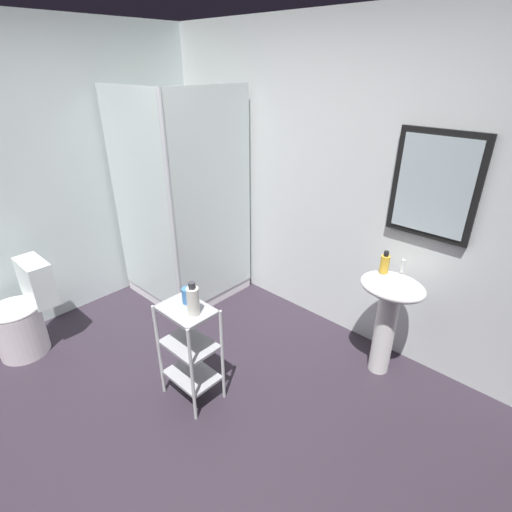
{
  "coord_description": "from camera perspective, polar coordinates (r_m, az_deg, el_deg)",
  "views": [
    {
      "loc": [
        1.65,
        -0.85,
        2.15
      ],
      "look_at": [
        0.08,
        0.84,
        1.0
      ],
      "focal_mm": 27.35,
      "sensor_mm": 36.0,
      "label": 1
    }
  ],
  "objects": [
    {
      "name": "storage_cart",
      "position": [
        2.73,
        -9.68,
        -12.84
      ],
      "size": [
        0.38,
        0.28,
        0.74
      ],
      "color": "silver",
      "rests_on": "ground_plane"
    },
    {
      "name": "pedestal_sink",
      "position": [
        2.98,
        18.85,
        -6.97
      ],
      "size": [
        0.46,
        0.37,
        0.81
      ],
      "color": "white",
      "rests_on": "ground_plane"
    },
    {
      "name": "lotion_bottle_white",
      "position": [
        2.44,
        -9.2,
        -6.41
      ],
      "size": [
        0.08,
        0.08,
        0.23
      ],
      "color": "white",
      "rests_on": "storage_cart"
    },
    {
      "name": "sink_faucet",
      "position": [
        2.94,
        20.64,
        -1.39
      ],
      "size": [
        0.03,
        0.03,
        0.1
      ],
      "primitive_type": "cylinder",
      "color": "silver",
      "rests_on": "pedestal_sink"
    },
    {
      "name": "hand_soap_bottle",
      "position": [
        2.89,
        18.31,
        -1.03
      ],
      "size": [
        0.06,
        0.06,
        0.17
      ],
      "color": "gold",
      "rests_on": "pedestal_sink"
    },
    {
      "name": "wall_left",
      "position": [
        3.71,
        -32.76,
        8.23
      ],
      "size": [
        0.1,
        4.2,
        2.5
      ],
      "primitive_type": "cube",
      "color": "silver",
      "rests_on": "ground_plane"
    },
    {
      "name": "rinse_cup",
      "position": [
        2.58,
        -9.91,
        -5.7
      ],
      "size": [
        0.08,
        0.08,
        0.1
      ],
      "primitive_type": "cylinder",
      "color": "#3870B2",
      "rests_on": "storage_cart"
    },
    {
      "name": "ground_plane",
      "position": [
        2.85,
        -14.06,
        -23.97
      ],
      "size": [
        4.2,
        4.2,
        0.02
      ],
      "primitive_type": "cube",
      "color": "#2B232D"
    },
    {
      "name": "shower_stall",
      "position": [
        3.9,
        -10.31,
        0.37
      ],
      "size": [
        0.92,
        0.92,
        2.0
      ],
      "color": "white",
      "rests_on": "ground_plane"
    },
    {
      "name": "toilet",
      "position": [
        3.68,
        -30.82,
        -7.67
      ],
      "size": [
        0.37,
        0.49,
        0.76
      ],
      "color": "white",
      "rests_on": "ground_plane"
    },
    {
      "name": "wall_back",
      "position": [
        3.28,
        11.31,
        10.06
      ],
      "size": [
        4.2,
        0.14,
        2.5
      ],
      "color": "silver",
      "rests_on": "ground_plane"
    }
  ]
}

